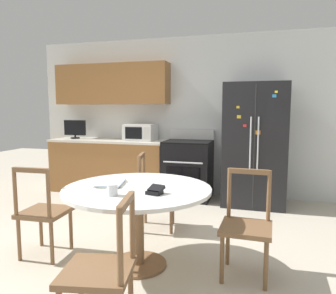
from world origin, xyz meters
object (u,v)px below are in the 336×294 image
countertop_tv (75,129)px  candle_glass (112,191)px  dining_chair_right (246,226)px  dining_chair_far (155,193)px  dining_chair_left (43,213)px  oven_range (188,169)px  dining_chair_near (102,271)px  microwave (140,132)px  refrigerator (255,145)px  wallet (155,191)px

countertop_tv → candle_glass: (2.04, -2.73, -0.30)m
dining_chair_right → dining_chair_far: bearing=-35.5°
dining_chair_far → dining_chair_left: bearing=-50.8°
countertop_tv → dining_chair_far: countertop_tv is taller
oven_range → dining_chair_left: bearing=-109.9°
dining_chair_near → dining_chair_left: same height
candle_glass → microwave: bearing=106.5°
oven_range → dining_chair_far: bearing=-93.1°
dining_chair_right → candle_glass: bearing=23.5°
refrigerator → candle_glass: (-1.04, -2.63, -0.13)m
oven_range → countertop_tv: (-2.06, 0.06, 0.61)m
microwave → countertop_tv: bearing=-179.9°
microwave → dining_chair_far: bearing=-63.1°
refrigerator → countertop_tv: 3.09m
refrigerator → countertop_tv: bearing=178.0°
wallet → dining_chair_far: bearing=108.6°
dining_chair_left → countertop_tv: bearing=112.1°
microwave → wallet: bearing=-66.5°
dining_chair_left → candle_glass: 0.95m
countertop_tv → wallet: size_ratio=2.65×
countertop_tv → dining_chair_near: bearing=-56.0°
countertop_tv → candle_glass: 3.42m
countertop_tv → dining_chair_right: 3.91m
dining_chair_right → wallet: (-0.73, -0.27, 0.33)m
countertop_tv → candle_glass: size_ratio=4.38×
dining_chair_left → candle_glass: size_ratio=9.79×
oven_range → wallet: bearing=-83.3°
dining_chair_far → countertop_tv: bearing=-138.9°
refrigerator → dining_chair_near: bearing=-104.1°
oven_range → countertop_tv: size_ratio=2.68×
countertop_tv → dining_chair_near: countertop_tv is taller
countertop_tv → dining_chair_left: size_ratio=0.45×
microwave → countertop_tv: countertop_tv is taller
dining_chair_right → dining_chair_near: bearing=53.7°
dining_chair_right → oven_range: bearing=-63.8°
refrigerator → dining_chair_near: size_ratio=1.99×
dining_chair_right → wallet: size_ratio=5.93×
oven_range → wallet: oven_range is taller
microwave → oven_range: bearing=-4.1°
dining_chair_right → wallet: 0.84m
dining_chair_far → dining_chair_left: 1.29m
microwave → refrigerator: bearing=-3.3°
microwave → candle_glass: (0.81, -2.73, -0.26)m
microwave → dining_chair_right: size_ratio=0.55×
refrigerator → dining_chair_near: (-0.82, -3.26, -0.46)m
countertop_tv → microwave: bearing=0.1°
dining_chair_far → dining_chair_near: (0.28, -1.88, 0.00)m
dining_chair_left → candle_glass: dining_chair_left is taller
dining_chair_far → candle_glass: size_ratio=9.79×
dining_chair_near → dining_chair_far: bearing=-2.6°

